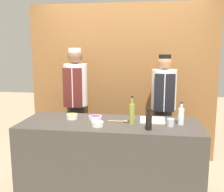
# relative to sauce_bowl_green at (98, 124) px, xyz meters

# --- Properties ---
(cabinet_wall) EXTENTS (2.89, 0.18, 2.40)m
(cabinet_wall) POSITION_rel_sauce_bowl_green_xyz_m (0.11, 1.42, 0.28)
(cabinet_wall) COLOR brown
(cabinet_wall) RESTS_ON ground_plane
(counter) EXTENTS (2.05, 0.76, 0.89)m
(counter) POSITION_rel_sauce_bowl_green_xyz_m (0.11, 0.17, -0.47)
(counter) COLOR #3D3833
(counter) RESTS_ON ground_plane
(sauce_bowl_green) EXTENTS (0.13, 0.13, 0.05)m
(sauce_bowl_green) POSITION_rel_sauce_bowl_green_xyz_m (0.00, 0.00, 0.00)
(sauce_bowl_green) COLOR silver
(sauce_bowl_green) RESTS_ON counter
(sauce_bowl_purple) EXTENTS (0.15, 0.15, 0.04)m
(sauce_bowl_purple) POSITION_rel_sauce_bowl_green_xyz_m (-0.08, 0.27, -0.00)
(sauce_bowl_purple) COLOR silver
(sauce_bowl_purple) RESTS_ON counter
(sauce_bowl_yellow) EXTENTS (0.13, 0.13, 0.06)m
(sauce_bowl_yellow) POSITION_rel_sauce_bowl_green_xyz_m (-0.36, 0.26, 0.00)
(sauce_bowl_yellow) COLOR silver
(sauce_bowl_yellow) RESTS_ON counter
(cutting_board) EXTENTS (0.28, 0.26, 0.02)m
(cutting_board) POSITION_rel_sauce_bowl_green_xyz_m (0.59, 0.31, -0.02)
(cutting_board) COLOR white
(cutting_board) RESTS_ON counter
(bottle_soy) EXTENTS (0.06, 0.06, 0.23)m
(bottle_soy) POSITION_rel_sauce_bowl_green_xyz_m (0.55, -0.04, 0.06)
(bottle_soy) COLOR black
(bottle_soy) RESTS_ON counter
(bottle_oil) EXTENTS (0.06, 0.06, 0.32)m
(bottle_oil) POSITION_rel_sauce_bowl_green_xyz_m (0.36, 0.14, 0.10)
(bottle_oil) COLOR olive
(bottle_oil) RESTS_ON counter
(bottle_clear) EXTENTS (0.07, 0.07, 0.25)m
(bottle_clear) POSITION_rel_sauce_bowl_green_xyz_m (0.90, 0.20, 0.07)
(bottle_clear) COLOR silver
(bottle_clear) RESTS_ON counter
(cup_steel) EXTENTS (0.08, 0.08, 0.08)m
(cup_steel) POSITION_rel_sauce_bowl_green_xyz_m (0.78, 0.11, 0.01)
(cup_steel) COLOR #B7B7BC
(cup_steel) RESTS_ON counter
(wooden_spoon) EXTENTS (0.22, 0.04, 0.02)m
(wooden_spoon) POSITION_rel_sauce_bowl_green_xyz_m (0.23, 0.20, -0.02)
(wooden_spoon) COLOR #B2844C
(wooden_spoon) RESTS_ON counter
(chef_left) EXTENTS (0.35, 0.35, 1.73)m
(chef_left) POSITION_rel_sauce_bowl_green_xyz_m (-0.53, 1.00, 0.03)
(chef_left) COLOR #28282D
(chef_left) RESTS_ON ground_plane
(chef_right) EXTENTS (0.35, 0.35, 1.65)m
(chef_right) POSITION_rel_sauce_bowl_green_xyz_m (0.75, 1.00, -0.03)
(chef_right) COLOR #28282D
(chef_right) RESTS_ON ground_plane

